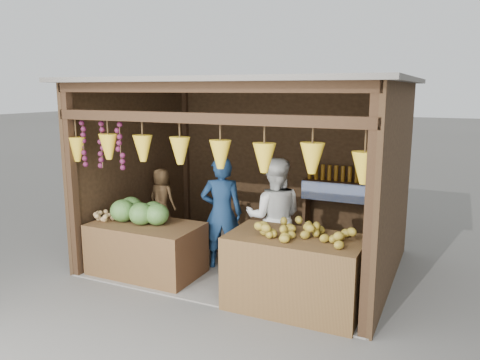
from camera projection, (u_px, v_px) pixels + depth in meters
name	position (u px, v px, depth m)	size (l,w,h in m)	color
ground	(249.00, 262.00, 6.92)	(80.00, 80.00, 0.00)	#514F49
stall_structure	(246.00, 151.00, 6.58)	(4.30, 3.30, 2.66)	slate
back_shelf	(342.00, 194.00, 7.46)	(1.25, 0.32, 1.32)	#382314
counter_left	(146.00, 249.00, 6.41)	(1.49, 0.85, 0.72)	#452917
counter_right	(295.00, 272.00, 5.40)	(1.54, 0.85, 0.87)	#4D3419
stool	(163.00, 238.00, 7.55)	(0.35, 0.35, 0.32)	black
man_standing	(222.00, 213.00, 6.56)	(0.59, 0.39, 1.61)	navy
woman_standing	(274.00, 217.00, 6.34)	(0.79, 0.62, 1.62)	white
vendor_seated	(162.00, 199.00, 7.42)	(0.47, 0.31, 0.97)	brown
melon_pile	(141.00, 211.00, 6.40)	(1.00, 0.50, 0.32)	#1E4C14
tanfruit_pile	(105.00, 215.00, 6.53)	(0.34, 0.40, 0.13)	#AC864F
mango_pile	(303.00, 228.00, 5.25)	(1.40, 0.64, 0.22)	#BB6B18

